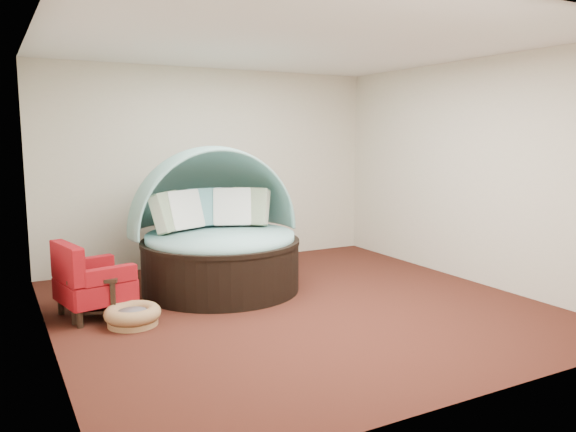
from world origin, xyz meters
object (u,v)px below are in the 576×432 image
canopy_daybed (217,223)px  red_armchair (90,282)px  pet_basket (133,315)px  side_table (97,290)px

canopy_daybed → red_armchair: 1.67m
pet_basket → red_armchair: (-0.31, 0.48, 0.26)m
red_armchair → side_table: size_ratio=1.32×
side_table → pet_basket: bearing=-56.7°
canopy_daybed → red_armchair: bearing=-164.8°
canopy_daybed → side_table: (-1.51, -0.49, -0.51)m
canopy_daybed → pet_basket: size_ratio=2.79×
pet_basket → side_table: bearing=123.3°
red_armchair → side_table: bearing=-67.8°
canopy_daybed → pet_basket: (-1.24, -0.89, -0.71)m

